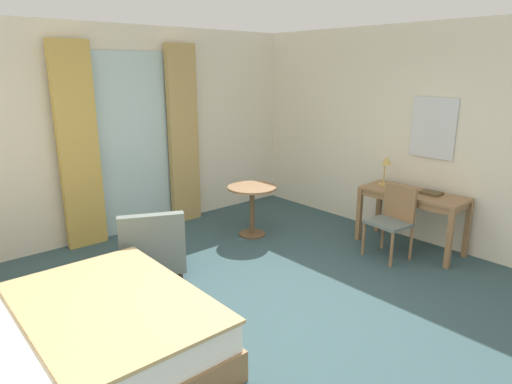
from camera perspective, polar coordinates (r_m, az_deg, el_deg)
ground at (r=4.51m, az=1.16°, el=-15.69°), size 6.40×6.59×0.10m
wall_back at (r=6.48m, az=-17.24°, el=7.21°), size 6.00×0.12×2.84m
wall_right at (r=6.28m, az=21.64°, el=6.56°), size 0.12×6.19×2.84m
balcony_glass_door at (r=6.51m, az=-15.50°, el=5.84°), size 1.11×0.02×2.50m
curtain_panel_left at (r=6.11m, az=-21.68°, el=5.27°), size 0.50×0.10×2.62m
curtain_panel_right at (r=6.78m, az=-9.24°, el=7.08°), size 0.47×0.10×2.62m
bed at (r=3.82m, az=-23.15°, el=-17.65°), size 1.99×1.87×0.96m
writing_desk at (r=6.07m, az=19.33°, el=-0.89°), size 0.58×1.32×0.76m
desk_chair at (r=5.77m, az=17.04°, el=-3.02°), size 0.45×0.52×0.91m
desk_lamp at (r=6.24m, az=16.21°, el=3.48°), size 0.15×0.14×0.40m
closed_book at (r=6.02m, az=21.40°, el=-0.11°), size 0.20×0.25×0.03m
armchair_by_window at (r=5.23m, az=-13.09°, el=-6.95°), size 0.92×0.92×0.79m
round_cafe_table at (r=6.21m, az=-0.50°, el=-0.93°), size 0.68×0.68×0.71m
wall_mirror at (r=6.19m, az=21.63°, el=7.60°), size 0.02×0.59×0.77m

